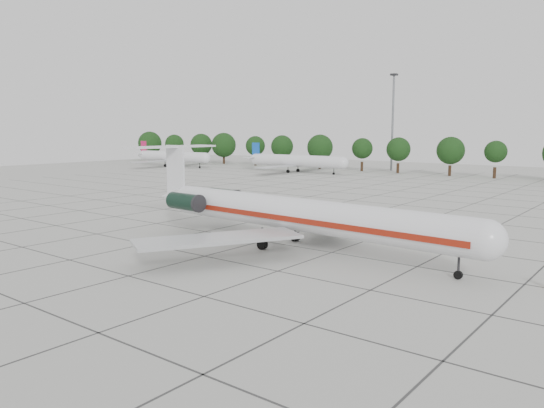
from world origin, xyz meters
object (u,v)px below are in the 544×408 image
object	(u,v)px
main_airliner	(284,212)
bg_airliner_b	(296,161)
floodlight_mast	(393,117)
bg_airliner_a	(172,157)

from	to	relation	value
main_airliner	bg_airliner_b	distance (m)	86.77
bg_airliner_b	floodlight_mast	xyz separation A→B (m)	(16.46, 21.16, 11.37)
bg_airliner_a	bg_airliner_b	world-z (taller)	same
bg_airliner_a	bg_airliner_b	size ratio (longest dim) A/B	1.00
bg_airliner_b	floodlight_mast	world-z (taller)	floodlight_mast
floodlight_mast	bg_airliner_a	bearing A→B (deg)	-155.97
main_airliner	floodlight_mast	world-z (taller)	floodlight_mast
main_airliner	bg_airliner_a	bearing A→B (deg)	147.62
main_airliner	bg_airliner_a	world-z (taller)	main_airliner
bg_airliner_b	bg_airliner_a	bearing A→B (deg)	-173.56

